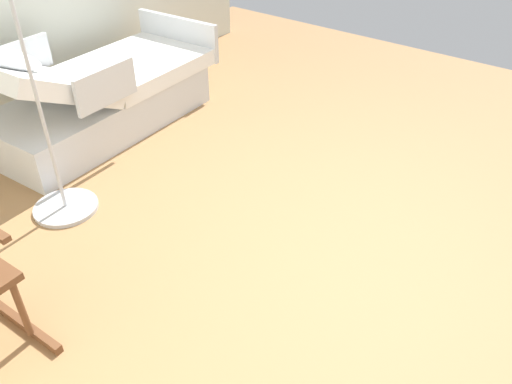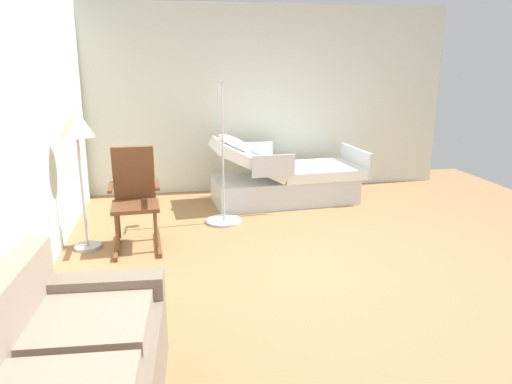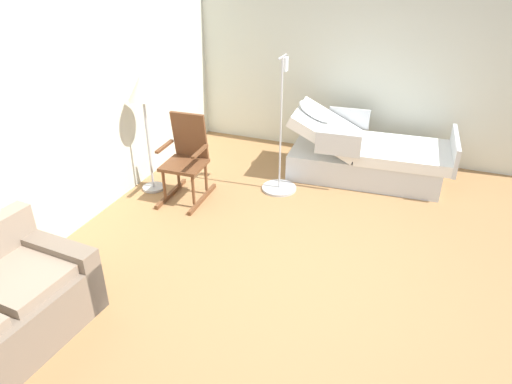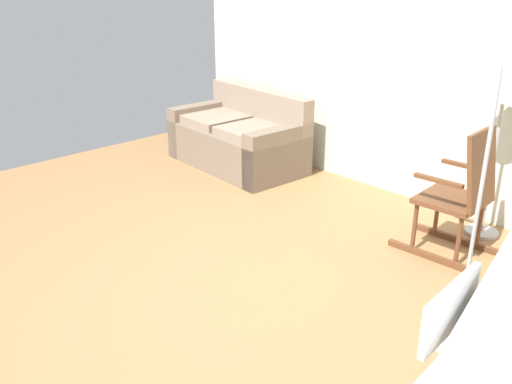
% 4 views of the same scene
% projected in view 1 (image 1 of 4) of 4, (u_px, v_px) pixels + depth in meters
% --- Properties ---
extents(ground_plane, '(7.33, 7.33, 0.00)m').
position_uv_depth(ground_plane, '(302.00, 225.00, 3.49)').
color(ground_plane, '#9E7247').
extents(hospital_bed, '(1.11, 2.14, 1.02)m').
position_uv_depth(hospital_bed, '(99.00, 96.00, 4.44)').
color(hospital_bed, silver).
rests_on(hospital_bed, ground).
extents(iv_pole, '(0.44, 0.44, 1.69)m').
position_uv_depth(iv_pole, '(58.00, 179.00, 3.49)').
color(iv_pole, '#B2B5BA').
rests_on(iv_pole, ground).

